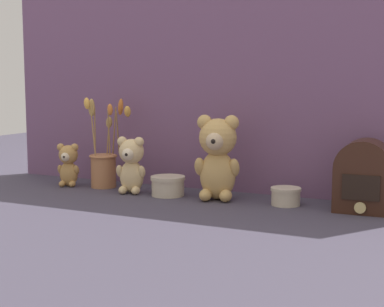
# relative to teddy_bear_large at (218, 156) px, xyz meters

# --- Properties ---
(ground_plane) EXTENTS (4.00, 4.00, 0.00)m
(ground_plane) POSITION_rel_teddy_bear_large_xyz_m (-0.09, -0.02, -0.13)
(ground_plane) COLOR #3D3847
(backdrop_wall) EXTENTS (1.55, 0.02, 0.72)m
(backdrop_wall) POSITION_rel_teddy_bear_large_xyz_m (-0.09, 0.15, 0.22)
(backdrop_wall) COLOR #704C70
(backdrop_wall) RESTS_ON ground
(teddy_bear_large) EXTENTS (0.14, 0.13, 0.26)m
(teddy_bear_large) POSITION_rel_teddy_bear_large_xyz_m (0.00, 0.00, 0.00)
(teddy_bear_large) COLOR tan
(teddy_bear_large) RESTS_ON ground
(teddy_bear_medium) EXTENTS (0.10, 0.09, 0.18)m
(teddy_bear_medium) POSITION_rel_teddy_bear_large_xyz_m (-0.29, -0.02, -0.04)
(teddy_bear_medium) COLOR #DBBC84
(teddy_bear_medium) RESTS_ON ground
(teddy_bear_small) EXTENTS (0.08, 0.07, 0.15)m
(teddy_bear_small) POSITION_rel_teddy_bear_large_xyz_m (-0.55, -0.01, -0.06)
(teddy_bear_small) COLOR tan
(teddy_bear_small) RESTS_ON ground
(flower_vase) EXTENTS (0.14, 0.13, 0.31)m
(flower_vase) POSITION_rel_teddy_bear_large_xyz_m (-0.43, 0.03, -0.05)
(flower_vase) COLOR #AD7047
(flower_vase) RESTS_ON ground
(vintage_radio) EXTENTS (0.16, 0.13, 0.20)m
(vintage_radio) POSITION_rel_teddy_bear_large_xyz_m (0.43, 0.03, -0.04)
(vintage_radio) COLOR #381E14
(vintage_radio) RESTS_ON ground
(decorative_tin_tall) EXTENTS (0.09, 0.09, 0.05)m
(decorative_tin_tall) POSITION_rel_teddy_bear_large_xyz_m (0.21, 0.01, -0.11)
(decorative_tin_tall) COLOR beige
(decorative_tin_tall) RESTS_ON ground
(decorative_tin_short) EXTENTS (0.11, 0.11, 0.06)m
(decorative_tin_short) POSITION_rel_teddy_bear_large_xyz_m (-0.16, -0.01, -0.10)
(decorative_tin_short) COLOR beige
(decorative_tin_short) RESTS_ON ground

